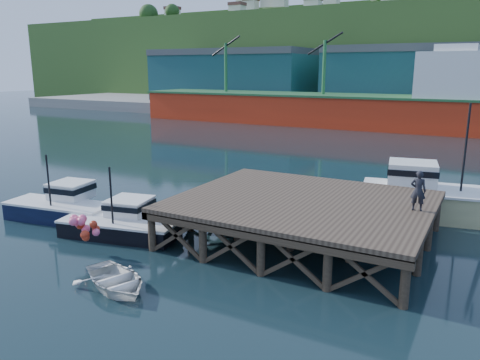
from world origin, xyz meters
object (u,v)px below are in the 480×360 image
Objects in this scene: dinghy at (116,280)px; dockworker at (418,191)px; boat_navy at (62,205)px; trawler at (447,195)px; boat_black at (122,222)px.

dinghy is 13.57m from dockworker.
boat_navy is 3.49× the size of dockworker.
trawler is 6.86m from dockworker.
dockworker is (9.56, 9.24, 2.67)m from dinghy.
trawler is at bearing 20.25° from boat_navy.
boat_black is 1.76× the size of dinghy.
trawler is 2.82× the size of dinghy.
dockworker is at bearing 3.61° from boat_navy.
dinghy is at bearing 39.36° from dockworker.
boat_navy reaches higher than dinghy.
dockworker reaches higher than boat_black.
boat_navy is at bearing 162.78° from boat_black.
boat_navy is 19.05m from dockworker.
boat_navy is 21.99m from trawler.
boat_navy is at bearing 82.10° from dinghy.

